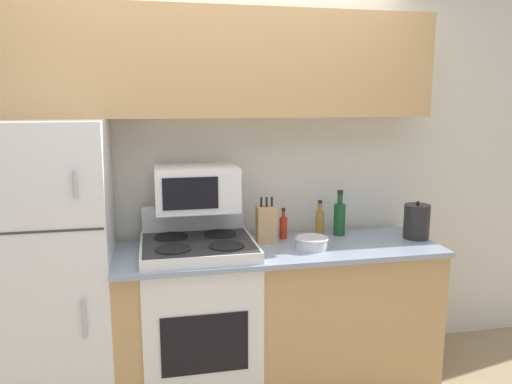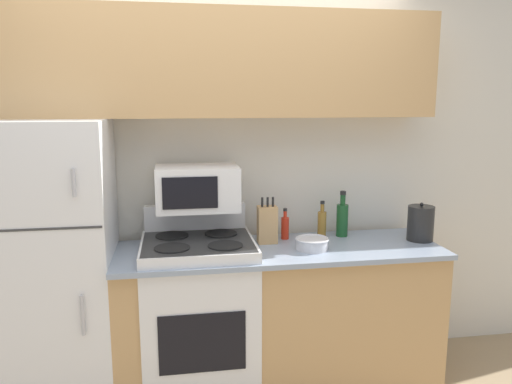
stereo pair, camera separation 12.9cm
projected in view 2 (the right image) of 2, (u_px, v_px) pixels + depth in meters
The scene contains 12 objects.
wall_back at pixel (213, 177), 3.27m from camera, with size 8.00×0.05×2.55m.
lower_cabinets at pixel (279, 315), 3.12m from camera, with size 1.96×0.63×0.89m.
refrigerator at pixel (48, 267), 2.85m from camera, with size 0.74×0.66×1.67m.
upper_cabinets at pixel (214, 64), 2.96m from camera, with size 2.70×0.32×0.63m.
stove at pixel (199, 314), 3.02m from camera, with size 0.66×0.61×1.11m.
microwave at pixel (197, 188), 3.00m from camera, with size 0.49×0.33×0.26m.
knife_block at pixel (267, 224), 3.11m from camera, with size 0.12×0.09×0.29m.
bowl at pixel (312, 243), 2.98m from camera, with size 0.20×0.20×0.07m.
bottle_wine_green at pixel (342, 218), 3.26m from camera, with size 0.08×0.08×0.30m.
bottle_hot_sauce at pixel (285, 227), 3.20m from camera, with size 0.05×0.05×0.20m.
bottle_vinegar at pixel (322, 223), 3.24m from camera, with size 0.06×0.06×0.24m.
kettle at pixel (421, 223), 3.16m from camera, with size 0.16×0.16×0.25m.
Camera 2 is at (-0.25, -2.57, 1.77)m, focal length 35.00 mm.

